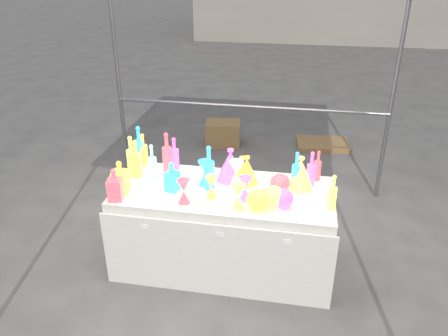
% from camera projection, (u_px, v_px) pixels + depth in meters
% --- Properties ---
extents(ground, '(80.00, 80.00, 0.00)m').
position_uv_depth(ground, '(224.00, 262.00, 3.94)').
color(ground, slate).
rests_on(ground, ground).
extents(display_table, '(1.84, 0.83, 0.75)m').
position_uv_depth(display_table, '(224.00, 228.00, 3.77)').
color(display_table, silver).
rests_on(display_table, ground).
extents(cardboard_box_closed, '(0.53, 0.41, 0.36)m').
position_uv_depth(cardboard_box_closed, '(223.00, 134.00, 6.31)').
color(cardboard_box_closed, '#9A7345').
rests_on(cardboard_box_closed, ground).
extents(cardboard_box_flat, '(0.78, 0.59, 0.06)m').
position_uv_depth(cardboard_box_flat, '(323.00, 144.00, 6.34)').
color(cardboard_box_flat, '#9A7345').
rests_on(cardboard_box_flat, ground).
extents(bottle_0, '(0.10, 0.10, 0.30)m').
position_uv_depth(bottle_0, '(143.00, 149.00, 3.99)').
color(bottle_0, red).
rests_on(bottle_0, display_table).
extents(bottle_1, '(0.09, 0.09, 0.37)m').
position_uv_depth(bottle_1, '(139.00, 145.00, 3.98)').
color(bottle_1, green).
rests_on(bottle_1, display_table).
extents(bottle_2, '(0.11, 0.11, 0.38)m').
position_uv_depth(bottle_2, '(167.00, 153.00, 3.81)').
color(bottle_2, orange).
rests_on(bottle_2, display_table).
extents(bottle_3, '(0.09, 0.09, 0.31)m').
position_uv_depth(bottle_3, '(174.00, 154.00, 3.89)').
color(bottle_3, blue).
rests_on(bottle_3, display_table).
extents(bottle_4, '(0.09, 0.09, 0.36)m').
position_uv_depth(bottle_4, '(131.00, 155.00, 3.80)').
color(bottle_4, '#126571').
rests_on(bottle_4, display_table).
extents(bottle_5, '(0.08, 0.08, 0.33)m').
position_uv_depth(bottle_5, '(152.00, 163.00, 3.69)').
color(bottle_5, '#C32764').
rests_on(bottle_5, display_table).
extents(bottle_6, '(0.11, 0.11, 0.34)m').
position_uv_depth(bottle_6, '(136.00, 159.00, 3.76)').
color(bottle_6, red).
rests_on(bottle_6, display_table).
extents(bottle_7, '(0.12, 0.12, 0.38)m').
position_uv_depth(bottle_7, '(209.00, 168.00, 3.55)').
color(bottle_7, green).
rests_on(bottle_7, display_table).
extents(decanter_0, '(0.13, 0.13, 0.28)m').
position_uv_depth(decanter_0, '(120.00, 177.00, 3.50)').
color(decanter_0, red).
rests_on(decanter_0, display_table).
extents(decanter_1, '(0.13, 0.13, 0.27)m').
position_uv_depth(decanter_1, '(115.00, 185.00, 3.41)').
color(decanter_1, orange).
rests_on(decanter_1, display_table).
extents(decanter_2, '(0.12, 0.12, 0.25)m').
position_uv_depth(decanter_2, '(172.00, 176.00, 3.55)').
color(decanter_2, green).
rests_on(decanter_2, display_table).
extents(hourglass_0, '(0.12, 0.12, 0.20)m').
position_uv_depth(hourglass_0, '(184.00, 191.00, 3.38)').
color(hourglass_0, orange).
rests_on(hourglass_0, display_table).
extents(hourglass_1, '(0.13, 0.13, 0.20)m').
position_uv_depth(hourglass_1, '(245.00, 189.00, 3.42)').
color(hourglass_1, blue).
rests_on(hourglass_1, display_table).
extents(hourglass_2, '(0.14, 0.14, 0.21)m').
position_uv_depth(hourglass_2, '(238.00, 197.00, 3.30)').
color(hourglass_2, '#126571').
rests_on(hourglass_2, display_table).
extents(hourglass_3, '(0.15, 0.15, 0.24)m').
position_uv_depth(hourglass_3, '(236.00, 175.00, 3.59)').
color(hourglass_3, '#C32764').
rests_on(hourglass_3, display_table).
extents(hourglass_4, '(0.11, 0.11, 0.19)m').
position_uv_depth(hourglass_4, '(211.00, 187.00, 3.46)').
color(hourglass_4, red).
rests_on(hourglass_4, display_table).
extents(hourglass_5, '(0.13, 0.13, 0.22)m').
position_uv_depth(hourglass_5, '(205.00, 173.00, 3.65)').
color(hourglass_5, green).
rests_on(hourglass_5, display_table).
extents(globe_0, '(0.20, 0.20, 0.14)m').
position_uv_depth(globe_0, '(258.00, 201.00, 3.31)').
color(globe_0, red).
rests_on(globe_0, display_table).
extents(globe_1, '(0.22, 0.22, 0.15)m').
position_uv_depth(globe_1, '(273.00, 198.00, 3.35)').
color(globe_1, '#126571').
rests_on(globe_1, display_table).
extents(globe_2, '(0.22, 0.22, 0.13)m').
position_uv_depth(globe_2, '(280.00, 184.00, 3.56)').
color(globe_2, orange).
rests_on(globe_2, display_table).
extents(globe_3, '(0.21, 0.21, 0.13)m').
position_uv_depth(globe_3, '(283.00, 199.00, 3.34)').
color(globe_3, blue).
rests_on(globe_3, display_table).
extents(lampshade_0, '(0.22, 0.22, 0.24)m').
position_uv_depth(lampshade_0, '(247.00, 169.00, 3.68)').
color(lampshade_0, gold).
rests_on(lampshade_0, display_table).
extents(lampshade_1, '(0.24, 0.24, 0.25)m').
position_uv_depth(lampshade_1, '(242.00, 170.00, 3.65)').
color(lampshade_1, gold).
rests_on(lampshade_1, display_table).
extents(lampshade_2, '(0.25, 0.25, 0.28)m').
position_uv_depth(lampshade_2, '(230.00, 164.00, 3.72)').
color(lampshade_2, blue).
rests_on(lampshade_2, display_table).
extents(lampshade_3, '(0.25, 0.25, 0.28)m').
position_uv_depth(lampshade_3, '(300.00, 172.00, 3.59)').
color(lampshade_3, '#126571').
rests_on(lampshade_3, display_table).
extents(bottle_8, '(0.08, 0.08, 0.33)m').
position_uv_depth(bottle_8, '(296.00, 170.00, 3.57)').
color(bottle_8, green).
rests_on(bottle_8, display_table).
extents(bottle_9, '(0.06, 0.06, 0.27)m').
position_uv_depth(bottle_9, '(318.00, 165.00, 3.71)').
color(bottle_9, orange).
rests_on(bottle_9, display_table).
extents(bottle_10, '(0.09, 0.09, 0.32)m').
position_uv_depth(bottle_10, '(311.00, 170.00, 3.59)').
color(bottle_10, blue).
rests_on(bottle_10, display_table).
extents(bottle_11, '(0.09, 0.09, 0.29)m').
position_uv_depth(bottle_11, '(333.00, 192.00, 3.27)').
color(bottle_11, '#126571').
rests_on(bottle_11, display_table).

